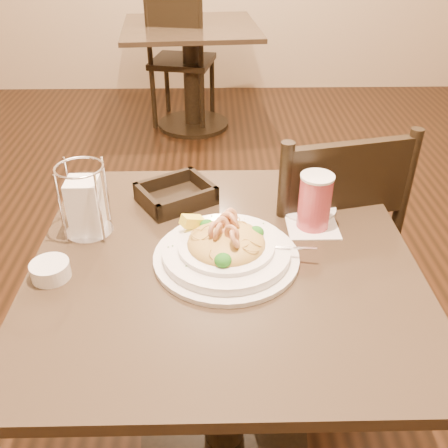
{
  "coord_description": "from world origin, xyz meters",
  "views": [
    {
      "loc": [
        -0.02,
        -0.95,
        1.43
      ],
      "look_at": [
        0.0,
        0.02,
        0.8
      ],
      "focal_mm": 40.0,
      "sensor_mm": 36.0,
      "label": 1
    }
  ],
  "objects_px": {
    "main_table": "(224,326)",
    "drink_glass": "(315,202)",
    "dining_chair_far": "(180,56)",
    "side_plate": "(308,208)",
    "pasta_bowl": "(226,248)",
    "background_table": "(191,59)",
    "bread_basket": "(176,196)",
    "napkin_caddy": "(85,205)",
    "butter_ramekin": "(50,270)",
    "dining_chair_near": "(317,245)"
  },
  "relations": [
    {
      "from": "butter_ramekin",
      "to": "dining_chair_near",
      "type": "bearing_deg",
      "value": 31.05
    },
    {
      "from": "main_table",
      "to": "butter_ramekin",
      "type": "distance_m",
      "value": 0.47
    },
    {
      "from": "drink_glass",
      "to": "napkin_caddy",
      "type": "bearing_deg",
      "value": -178.48
    },
    {
      "from": "pasta_bowl",
      "to": "bread_basket",
      "type": "distance_m",
      "value": 0.3
    },
    {
      "from": "main_table",
      "to": "side_plate",
      "type": "distance_m",
      "value": 0.39
    },
    {
      "from": "bread_basket",
      "to": "butter_ramekin",
      "type": "distance_m",
      "value": 0.42
    },
    {
      "from": "bread_basket",
      "to": "napkin_caddy",
      "type": "height_order",
      "value": "napkin_caddy"
    },
    {
      "from": "side_plate",
      "to": "butter_ramekin",
      "type": "height_order",
      "value": "butter_ramekin"
    },
    {
      "from": "main_table",
      "to": "pasta_bowl",
      "type": "bearing_deg",
      "value": -64.72
    },
    {
      "from": "side_plate",
      "to": "background_table",
      "type": "bearing_deg",
      "value": 99.69
    },
    {
      "from": "drink_glass",
      "to": "bread_basket",
      "type": "bearing_deg",
      "value": 159.77
    },
    {
      "from": "dining_chair_near",
      "to": "dining_chair_far",
      "type": "relative_size",
      "value": 1.0
    },
    {
      "from": "main_table",
      "to": "side_plate",
      "type": "relative_size",
      "value": 5.88
    },
    {
      "from": "dining_chair_near",
      "to": "side_plate",
      "type": "bearing_deg",
      "value": 49.47
    },
    {
      "from": "dining_chair_far",
      "to": "napkin_caddy",
      "type": "xyz_separation_m",
      "value": [
        -0.09,
        -2.55,
        0.3
      ]
    },
    {
      "from": "dining_chair_near",
      "to": "bread_basket",
      "type": "relative_size",
      "value": 3.84
    },
    {
      "from": "napkin_caddy",
      "to": "background_table",
      "type": "bearing_deg",
      "value": 86.21
    },
    {
      "from": "dining_chair_near",
      "to": "butter_ramekin",
      "type": "xyz_separation_m",
      "value": [
        -0.7,
        -0.42,
        0.24
      ]
    },
    {
      "from": "napkin_caddy",
      "to": "butter_ramekin",
      "type": "xyz_separation_m",
      "value": [
        -0.05,
        -0.18,
        -0.06
      ]
    },
    {
      "from": "pasta_bowl",
      "to": "main_table",
      "type": "bearing_deg",
      "value": 115.28
    },
    {
      "from": "dining_chair_near",
      "to": "side_plate",
      "type": "xyz_separation_m",
      "value": [
        -0.08,
        -0.14,
        0.23
      ]
    },
    {
      "from": "main_table",
      "to": "drink_glass",
      "type": "xyz_separation_m",
      "value": [
        0.23,
        0.13,
        0.3
      ]
    },
    {
      "from": "main_table",
      "to": "pasta_bowl",
      "type": "height_order",
      "value": "pasta_bowl"
    },
    {
      "from": "drink_glass",
      "to": "side_plate",
      "type": "height_order",
      "value": "drink_glass"
    },
    {
      "from": "main_table",
      "to": "side_plate",
      "type": "bearing_deg",
      "value": 41.88
    },
    {
      "from": "bread_basket",
      "to": "side_plate",
      "type": "bearing_deg",
      "value": -8.05
    },
    {
      "from": "background_table",
      "to": "dining_chair_far",
      "type": "relative_size",
      "value": 1.05
    },
    {
      "from": "dining_chair_far",
      "to": "side_plate",
      "type": "bearing_deg",
      "value": 112.54
    },
    {
      "from": "main_table",
      "to": "drink_glass",
      "type": "relative_size",
      "value": 6.07
    },
    {
      "from": "dining_chair_near",
      "to": "butter_ramekin",
      "type": "relative_size",
      "value": 10.65
    },
    {
      "from": "bread_basket",
      "to": "background_table",
      "type": "bearing_deg",
      "value": 91.14
    },
    {
      "from": "pasta_bowl",
      "to": "napkin_caddy",
      "type": "bearing_deg",
      "value": 160.58
    },
    {
      "from": "side_plate",
      "to": "dining_chair_far",
      "type": "bearing_deg",
      "value": 101.25
    },
    {
      "from": "main_table",
      "to": "napkin_caddy",
      "type": "relative_size",
      "value": 4.77
    },
    {
      "from": "drink_glass",
      "to": "bread_basket",
      "type": "distance_m",
      "value": 0.39
    },
    {
      "from": "napkin_caddy",
      "to": "butter_ramekin",
      "type": "distance_m",
      "value": 0.2
    },
    {
      "from": "background_table",
      "to": "side_plate",
      "type": "distance_m",
      "value": 2.44
    },
    {
      "from": "main_table",
      "to": "butter_ramekin",
      "type": "relative_size",
      "value": 10.31
    },
    {
      "from": "dining_chair_near",
      "to": "bread_basket",
      "type": "height_order",
      "value": "dining_chair_near"
    },
    {
      "from": "background_table",
      "to": "butter_ramekin",
      "type": "height_order",
      "value": "butter_ramekin"
    },
    {
      "from": "main_table",
      "to": "background_table",
      "type": "relative_size",
      "value": 0.93
    },
    {
      "from": "napkin_caddy",
      "to": "side_plate",
      "type": "distance_m",
      "value": 0.59
    },
    {
      "from": "dining_chair_near",
      "to": "dining_chair_far",
      "type": "height_order",
      "value": "same"
    },
    {
      "from": "napkin_caddy",
      "to": "butter_ramekin",
      "type": "height_order",
      "value": "napkin_caddy"
    },
    {
      "from": "pasta_bowl",
      "to": "drink_glass",
      "type": "distance_m",
      "value": 0.27
    },
    {
      "from": "main_table",
      "to": "napkin_caddy",
      "type": "height_order",
      "value": "napkin_caddy"
    },
    {
      "from": "dining_chair_far",
      "to": "dining_chair_near",
      "type": "bearing_deg",
      "value": 115.01
    },
    {
      "from": "dining_chair_far",
      "to": "napkin_caddy",
      "type": "height_order",
      "value": "dining_chair_far"
    },
    {
      "from": "main_table",
      "to": "drink_glass",
      "type": "bearing_deg",
      "value": 28.88
    },
    {
      "from": "pasta_bowl",
      "to": "side_plate",
      "type": "distance_m",
      "value": 0.32
    }
  ]
}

